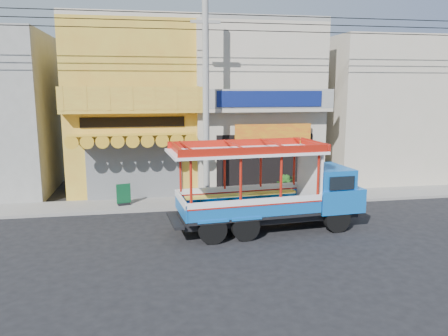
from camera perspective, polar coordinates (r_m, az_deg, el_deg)
name	(u,v)px	position (r m, az deg, el deg)	size (l,w,h in m)	color
ground	(247,230)	(15.79, 3.03, -8.15)	(90.00, 90.00, 0.00)	black
sidewalk	(227,201)	(19.52, 0.36, -4.31)	(30.00, 2.00, 0.12)	slate
shophouse_left	(134,106)	(22.55, -11.65, 7.88)	(6.00, 7.50, 8.24)	gold
shophouse_right	(251,106)	(23.19, 3.48, 8.13)	(6.00, 6.75, 8.24)	#B5AC94
party_pilaster	(201,111)	(19.59, -2.98, 7.41)	(0.35, 0.30, 8.00)	#B5AC94
filler_building_right	(373,110)	(25.80, 18.87, 7.14)	(6.00, 6.00, 7.60)	#B5AC94
utility_pole	(209,88)	(18.05, -1.91, 10.44)	(28.00, 0.26, 9.00)	gray
songthaew_truck	(281,187)	(15.71, 7.40, -2.53)	(6.96, 2.79, 3.17)	black
green_sign	(124,196)	(19.02, -12.97, -3.61)	(0.59, 0.39, 0.91)	black
potted_plant_a	(286,186)	(20.21, 8.07, -2.29)	(0.89, 0.77, 0.98)	#225618
potted_plant_b	(287,186)	(19.95, 8.25, -2.38)	(0.57, 0.46, 1.04)	#225618
potted_plant_c	(326,185)	(20.57, 13.15, -2.24)	(0.55, 0.55, 0.99)	#225618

